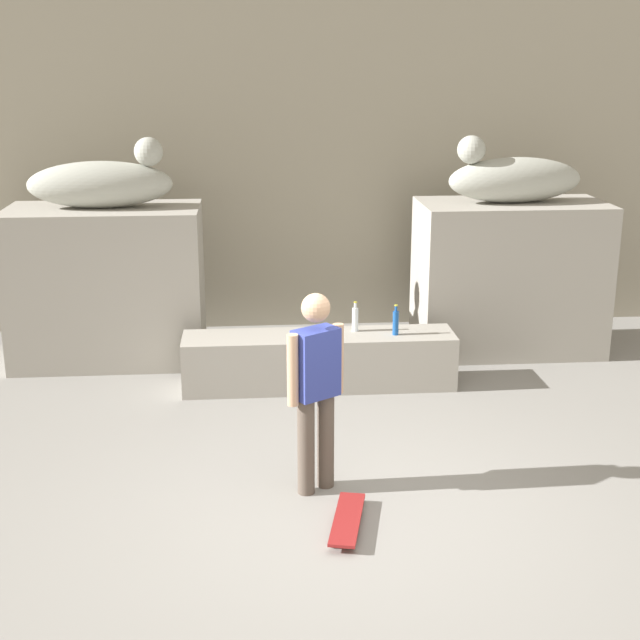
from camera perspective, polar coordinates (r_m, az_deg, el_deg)
name	(u,v)px	position (r m, az deg, el deg)	size (l,w,h in m)	color
ground_plane	(346,508)	(7.16, 1.71, -11.99)	(40.00, 40.00, 0.00)	gray
facade_wall	(303,113)	(11.59, -1.12, 13.15)	(10.69, 0.60, 5.45)	#9D9582
pedestal_left	(107,285)	(10.48, -13.52, 2.19)	(2.17, 1.14, 1.79)	#A39E93
pedestal_right	(509,277)	(10.80, 12.06, 2.71)	(2.17, 1.14, 1.79)	#A39E93
statue_reclining_left	(103,182)	(10.25, -13.77, 8.59)	(1.62, 0.61, 0.78)	#AEB0A5
statue_reclining_right	(512,178)	(10.57, 12.26, 8.92)	(1.65, 0.74, 0.78)	#AEB0A5
ledge_block	(319,361)	(9.51, -0.06, -2.63)	(2.90, 0.61, 0.58)	#A39E93
skater	(316,384)	(7.06, -0.27, -4.16)	(0.47, 0.36, 1.67)	brown
skateboard	(347,519)	(6.87, 1.77, -12.70)	(0.37, 0.82, 0.08)	maroon
bottle_clear	(355,319)	(9.52, 2.28, 0.08)	(0.07, 0.07, 0.33)	silver
bottle_blue	(396,322)	(9.42, 4.89, -0.14)	(0.06, 0.06, 0.33)	#194C99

